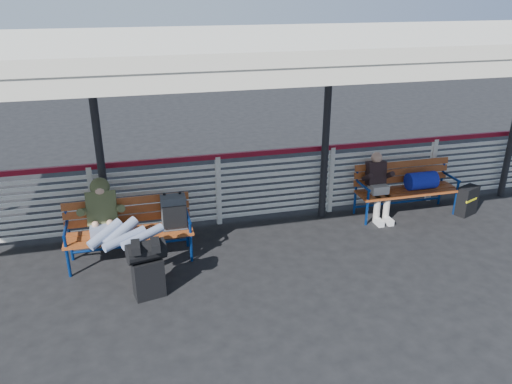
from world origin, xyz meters
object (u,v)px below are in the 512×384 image
object	(u,v)px
traveler_man	(117,228)
companion_person	(378,185)
bench_left	(145,220)
bench_right	(412,182)
suitcase_side	(467,201)
luggage_stack	(148,267)

from	to	relation	value
traveler_man	companion_person	world-z (taller)	traveler_man
bench_left	bench_right	world-z (taller)	bench_left
bench_left	suitcase_side	world-z (taller)	bench_left
luggage_stack	traveler_man	size ratio (longest dim) A/B	0.49
luggage_stack	bench_right	xyz separation A→B (m)	(4.63, 1.48, 0.15)
bench_right	companion_person	xyz separation A→B (m)	(-0.65, -0.02, 0.02)
traveler_man	suitcase_side	size ratio (longest dim) A/B	3.13
bench_right	companion_person	bearing A→B (deg)	-178.54
bench_left	suitcase_side	bearing A→B (deg)	1.45
bench_left	companion_person	world-z (taller)	companion_person
bench_left	bench_right	bearing A→B (deg)	5.65
traveler_man	luggage_stack	bearing A→B (deg)	-63.30
bench_right	traveler_man	distance (m)	5.04
bench_right	suitcase_side	bearing A→B (deg)	-18.39
suitcase_side	bench_right	bearing A→B (deg)	138.56
bench_right	traveler_man	bearing A→B (deg)	-170.93
luggage_stack	bench_right	bearing A→B (deg)	5.96
bench_right	suitcase_side	world-z (taller)	bench_right
bench_right	suitcase_side	xyz separation A→B (m)	(0.95, -0.31, -0.32)
bench_right	suitcase_side	distance (m)	1.05
luggage_stack	companion_person	bearing A→B (deg)	8.44
traveler_man	companion_person	size ratio (longest dim) A/B	1.43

